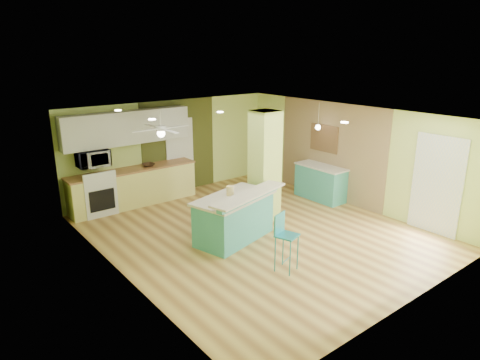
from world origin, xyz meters
The scene contains 23 objects.
floor centered at (0.00, 0.00, -0.01)m, with size 6.00×7.00×0.01m, color olive.
ceiling centered at (0.00, 0.00, 2.50)m, with size 6.00×7.00×0.01m, color white.
wall_back centered at (0.00, 3.50, 1.25)m, with size 6.00×0.01×2.50m, color #CEE47A.
wall_front centered at (0.00, -3.50, 1.25)m, with size 6.00×0.01×2.50m, color #CEE47A.
wall_left centered at (-3.00, 0.00, 1.25)m, with size 0.01×7.00×2.50m, color #CEE47A.
wall_right centered at (3.00, 0.00, 1.25)m, with size 0.01×7.00×2.50m, color #CEE47A.
wood_panel centered at (2.99, 0.60, 1.25)m, with size 0.02×3.40×2.50m, color #85694C.
olive_accent centered at (0.20, 3.49, 1.25)m, with size 2.20×0.02×2.50m, color #44491D.
interior_door centered at (0.20, 3.46, 1.00)m, with size 0.82×0.05×2.00m, color white.
french_door centered at (2.97, -2.30, 1.05)m, with size 0.04×1.08×2.10m, color white.
column centered at (0.65, 0.50, 1.25)m, with size 0.55×0.55×2.50m, color #C4DD66.
kitchen_run centered at (-1.30, 3.20, 0.47)m, with size 3.25×0.63×0.94m.
stove centered at (-2.25, 3.19, 0.46)m, with size 0.76×0.66×1.08m.
upper_cabinets centered at (-1.30, 3.32, 1.95)m, with size 3.20×0.34×0.80m, color silver.
microwave centered at (-2.25, 3.20, 1.35)m, with size 0.70×0.48×0.39m, color white.
ceiling_fan centered at (-1.10, 2.00, 2.08)m, with size 1.41×1.41×0.61m.
pendant_lamp centered at (2.65, 0.75, 1.88)m, with size 0.14×0.14×0.69m.
wall_decor centered at (2.96, 0.80, 1.55)m, with size 0.03×0.90×0.70m, color brown.
peninsula centered at (-0.57, 0.02, 0.49)m, with size 2.08×1.50×1.07m.
bar_stool centered at (-0.68, -1.52, 0.70)m, with size 0.44×0.44×1.05m.
side_counter centered at (2.70, 0.61, 0.45)m, with size 0.59×1.39×0.89m.
fruit_bowl centered at (-0.89, 3.16, 0.98)m, with size 0.30×0.30×0.07m, color #372216.
canister centered at (-0.59, 0.15, 1.02)m, with size 0.15×0.15×0.19m, color yellow.
Camera 1 is at (-5.52, -6.42, 3.77)m, focal length 32.00 mm.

